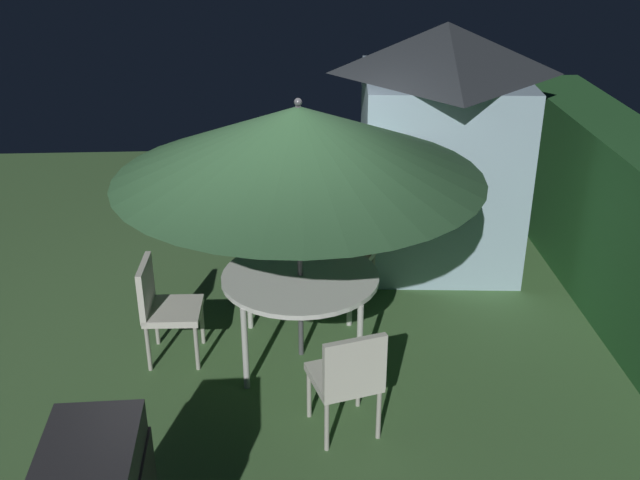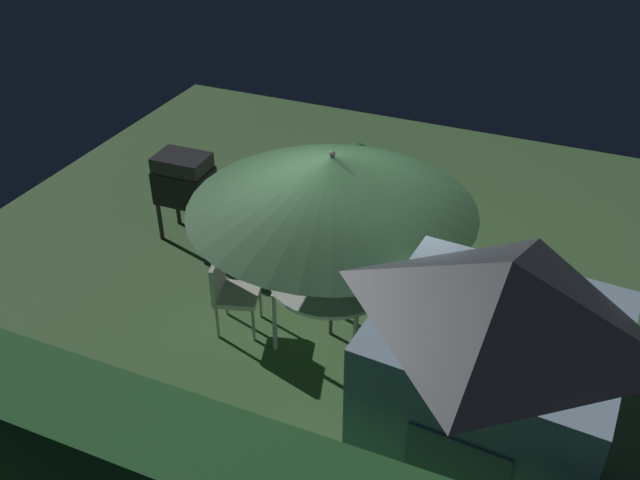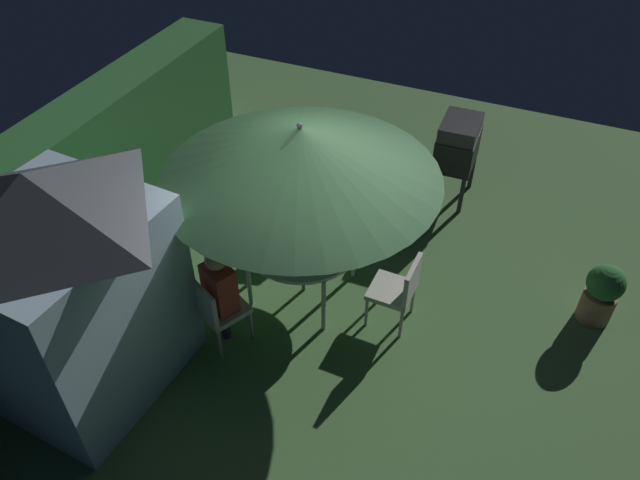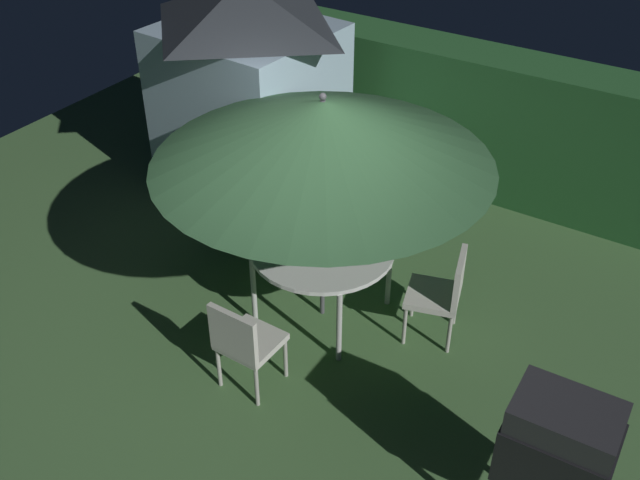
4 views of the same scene
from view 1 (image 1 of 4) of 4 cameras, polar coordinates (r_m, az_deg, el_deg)
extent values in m
plane|color=#47703D|center=(6.69, -5.37, -8.22)|extent=(11.00, 11.00, 0.00)
cube|color=#9EBCD1|center=(8.04, 8.93, 5.43)|extent=(1.82, 1.70, 1.99)
pyramid|color=#33383D|center=(7.71, 9.56, 14.16)|extent=(1.93, 1.80, 0.50)
cube|color=gray|center=(8.26, 14.36, 3.86)|extent=(0.72, 0.08, 1.55)
cylinder|color=white|center=(6.22, -1.51, -2.83)|extent=(1.31, 1.31, 0.04)
cylinder|color=beige|center=(6.81, -5.43, -3.97)|extent=(0.05, 0.05, 0.74)
cylinder|color=beige|center=(6.03, -5.73, -8.22)|extent=(0.05, 0.05, 0.74)
cylinder|color=beige|center=(6.83, 2.27, -3.80)|extent=(0.05, 0.05, 0.74)
cylinder|color=beige|center=(6.05, 3.03, -8.01)|extent=(0.05, 0.05, 0.74)
cylinder|color=#4C4C51|center=(6.06, -1.54, 0.04)|extent=(0.04, 0.04, 2.20)
cone|color=#2D5633|center=(5.76, -1.64, 7.43)|extent=(2.89, 2.89, 0.56)
sphere|color=#4C4C51|center=(5.67, -1.68, 10.42)|extent=(0.06, 0.06, 0.06)
cube|color=#2B2B2E|center=(4.07, -17.06, -15.57)|extent=(0.68, 0.50, 0.20)
cube|color=silver|center=(7.25, 2.09, -1.21)|extent=(0.61, 0.61, 0.06)
cube|color=silver|center=(7.33, 2.71, 1.04)|extent=(0.25, 0.44, 0.45)
cylinder|color=#AFABA3|center=(7.46, 4.05, -2.39)|extent=(0.04, 0.04, 0.45)
cylinder|color=#AFABA3|center=(7.58, 1.19, -1.84)|extent=(0.04, 0.04, 0.45)
cylinder|color=#AFABA3|center=(7.13, 2.98, -3.77)|extent=(0.04, 0.04, 0.45)
cylinder|color=#AFABA3|center=(7.26, 0.01, -3.17)|extent=(0.04, 0.04, 0.45)
cube|color=silver|center=(6.46, -11.03, -5.30)|extent=(0.47, 0.47, 0.06)
cube|color=silver|center=(6.38, -13.06, -3.55)|extent=(0.46, 0.06, 0.45)
cylinder|color=#AFABA3|center=(6.77, -12.31, -6.07)|extent=(0.04, 0.04, 0.45)
cylinder|color=#AFABA3|center=(6.44, -12.90, -7.92)|extent=(0.04, 0.04, 0.45)
cylinder|color=#AFABA3|center=(6.71, -8.93, -6.08)|extent=(0.04, 0.04, 0.45)
cylinder|color=#AFABA3|center=(6.37, -9.34, -7.96)|extent=(0.04, 0.04, 0.45)
cube|color=silver|center=(5.55, 1.80, -10.35)|extent=(0.57, 0.57, 0.06)
cube|color=silver|center=(5.27, 2.66, -9.61)|extent=(0.18, 0.46, 0.45)
cylinder|color=#AFABA3|center=(5.49, 0.52, -13.81)|extent=(0.04, 0.04, 0.45)
cylinder|color=#AFABA3|center=(5.60, 4.48, -12.93)|extent=(0.04, 0.04, 0.45)
cylinder|color=#AFABA3|center=(5.78, -0.83, -11.45)|extent=(0.04, 0.04, 0.45)
cylinder|color=#AFABA3|center=(5.90, 2.92, -10.67)|extent=(0.04, 0.04, 0.45)
cylinder|color=#936651|center=(9.61, 9.43, 3.48)|extent=(0.32, 0.32, 0.33)
sphere|color=#2D6B33|center=(9.49, 9.59, 5.53)|extent=(0.48, 0.48, 0.48)
cube|color=#CC3D33|center=(7.12, 2.12, 0.99)|extent=(0.36, 0.41, 0.55)
sphere|color=tan|center=(6.97, 2.18, 3.95)|extent=(0.22, 0.22, 0.22)
cylinder|color=#383347|center=(7.35, 2.06, -2.67)|extent=(0.10, 0.10, 0.48)
camera|label=2|loc=(9.70, 38.69, 29.64)|focal=39.62mm
camera|label=3|loc=(10.43, -17.36, 33.04)|focal=34.61mm
camera|label=4|loc=(5.27, -69.96, 21.22)|focal=42.00mm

